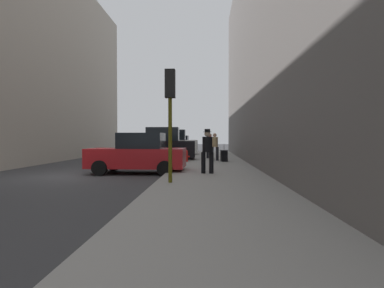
% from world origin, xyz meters
% --- Properties ---
extents(ground_plane, '(120.00, 120.00, 0.00)m').
position_xyz_m(ground_plane, '(0.00, 0.00, 0.00)').
color(ground_plane, '#38383A').
extents(sidewalk, '(4.00, 40.00, 0.15)m').
position_xyz_m(sidewalk, '(6.00, 0.00, 0.07)').
color(sidewalk, gray).
rests_on(sidewalk, ground_plane).
extents(parked_red_hatchback, '(4.22, 2.10, 1.79)m').
position_xyz_m(parked_red_hatchback, '(2.65, 1.08, 0.85)').
color(parked_red_hatchback, '#B2191E').
rests_on(parked_red_hatchback, ground_plane).
extents(parked_black_suv, '(4.67, 2.19, 2.25)m').
position_xyz_m(parked_black_suv, '(2.65, 7.60, 1.03)').
color(parked_black_suv, black).
rests_on(parked_black_suv, ground_plane).
extents(parked_white_van, '(4.66, 2.17, 2.25)m').
position_xyz_m(parked_white_van, '(2.65, 13.54, 1.03)').
color(parked_white_van, silver).
rests_on(parked_white_van, ground_plane).
extents(parked_gray_coupe, '(4.26, 2.18, 1.79)m').
position_xyz_m(parked_gray_coupe, '(2.65, 19.29, 0.85)').
color(parked_gray_coupe, slate).
rests_on(parked_gray_coupe, ground_plane).
extents(fire_hydrant, '(0.42, 0.22, 0.70)m').
position_xyz_m(fire_hydrant, '(4.45, 5.71, 0.50)').
color(fire_hydrant, red).
rests_on(fire_hydrant, sidewalk).
extents(traffic_light, '(0.32, 0.32, 3.60)m').
position_xyz_m(traffic_light, '(4.50, -2.49, 2.76)').
color(traffic_light, '#514C0F').
rests_on(traffic_light, sidewalk).
extents(pedestrian_in_tan_coat, '(0.51, 0.41, 1.71)m').
position_xyz_m(pedestrian_in_tan_coat, '(6.17, 6.73, 1.10)').
color(pedestrian_in_tan_coat, black).
rests_on(pedestrian_in_tan_coat, sidewalk).
extents(pedestrian_in_red_jacket, '(0.51, 0.41, 1.71)m').
position_xyz_m(pedestrian_in_red_jacket, '(5.90, 8.77, 1.10)').
color(pedestrian_in_red_jacket, black).
rests_on(pedestrian_in_red_jacket, sidewalk).
extents(pedestrian_with_fedora, '(0.51, 0.43, 1.78)m').
position_xyz_m(pedestrian_with_fedora, '(5.69, -0.02, 1.14)').
color(pedestrian_with_fedora, black).
rests_on(pedestrian_with_fedora, sidewalk).
extents(rolling_suitcase, '(0.42, 0.60, 1.04)m').
position_xyz_m(rolling_suitcase, '(6.71, 5.97, 0.49)').
color(rolling_suitcase, black).
rests_on(rolling_suitcase, sidewalk).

